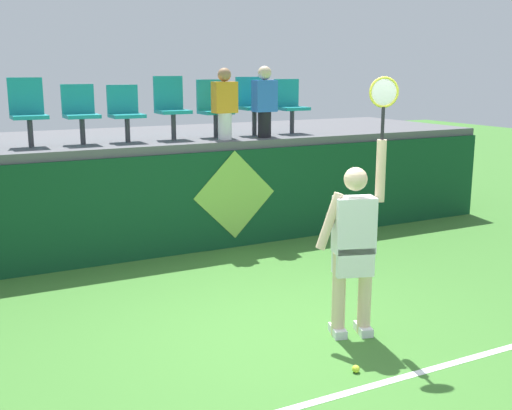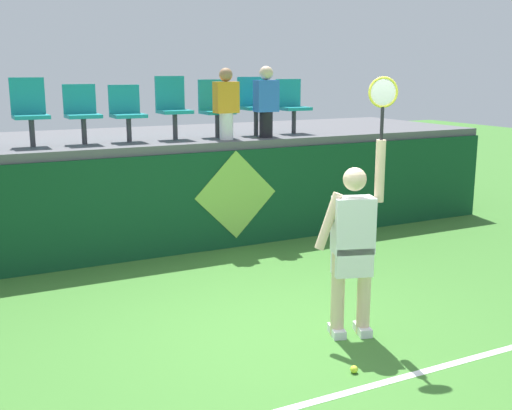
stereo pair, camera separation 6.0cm
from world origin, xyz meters
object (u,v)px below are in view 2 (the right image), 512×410
object	(u,v)px
stadium_chair_1	(30,109)
stadium_chair_6	(254,103)
tennis_ball	(354,369)
stadium_chair_7	(292,103)
spectator_1	(266,100)
tennis_player	(353,243)
stadium_chair_2	(82,111)
stadium_chair_5	(215,106)
spectator_0	(226,103)
stadium_chair_4	(173,105)
stadium_chair_3	(127,110)

from	to	relation	value
stadium_chair_1	stadium_chair_6	xyz separation A→B (m)	(3.29, -0.00, 0.01)
stadium_chair_6	tennis_ball	bearing A→B (deg)	-106.78
stadium_chair_7	spectator_1	xyz separation A→B (m)	(-0.67, -0.41, 0.08)
tennis_player	spectator_1	world-z (taller)	spectator_1
stadium_chair_2	stadium_chair_7	bearing A→B (deg)	0.06
tennis_player	spectator_1	distance (m)	3.95
stadium_chair_5	spectator_0	world-z (taller)	spectator_0
stadium_chair_7	stadium_chair_4	bearing A→B (deg)	179.86
stadium_chair_1	stadium_chair_5	xyz separation A→B (m)	(2.64, -0.00, -0.03)
tennis_ball	stadium_chair_6	xyz separation A→B (m)	(1.43, 4.74, 1.99)
stadium_chair_3	stadium_chair_2	bearing A→B (deg)	-179.95
stadium_chair_2	stadium_chair_4	distance (m)	1.30
stadium_chair_2	spectator_1	distance (m)	2.65
spectator_0	tennis_player	bearing A→B (deg)	-95.34
stadium_chair_7	spectator_0	world-z (taller)	spectator_0
spectator_0	stadium_chair_7	bearing A→B (deg)	16.87
tennis_player	stadium_chair_1	bearing A→B (deg)	119.48
stadium_chair_3	stadium_chair_7	xyz separation A→B (m)	(2.67, 0.00, 0.04)
stadium_chair_5	spectator_1	distance (m)	0.77
stadium_chair_4	stadium_chair_5	distance (m)	0.67
tennis_ball	stadium_chair_2	distance (m)	5.25
tennis_player	stadium_chair_7	distance (m)	4.52
stadium_chair_4	stadium_chair_5	xyz separation A→B (m)	(0.67, -0.00, -0.03)
stadium_chair_1	spectator_0	size ratio (longest dim) A/B	0.88
tennis_player	stadium_chair_6	size ratio (longest dim) A/B	2.78
stadium_chair_4	stadium_chair_5	world-z (taller)	stadium_chair_4
tennis_ball	stadium_chair_5	distance (m)	5.19
stadium_chair_7	stadium_chair_1	bearing A→B (deg)	179.93
tennis_player	stadium_chair_2	bearing A→B (deg)	111.85
tennis_ball	stadium_chair_6	world-z (taller)	stadium_chair_6
stadium_chair_3	stadium_chair_6	size ratio (longest dim) A/B	0.89
stadium_chair_1	spectator_0	world-z (taller)	spectator_0
tennis_player	spectator_0	world-z (taller)	spectator_0
stadium_chair_3	tennis_ball	bearing A→B (deg)	-83.17
spectator_0	stadium_chair_2	bearing A→B (deg)	168.61
tennis_ball	spectator_0	distance (m)	4.85
tennis_player	spectator_0	size ratio (longest dim) A/B	2.41
spectator_1	stadium_chair_6	bearing A→B (deg)	90.00
stadium_chair_3	stadium_chair_5	distance (m)	1.35
stadium_chair_5	stadium_chair_6	bearing A→B (deg)	-0.19
stadium_chair_3	stadium_chair_6	world-z (taller)	stadium_chair_6
tennis_ball	stadium_chair_4	bearing A→B (deg)	88.62
spectator_1	stadium_chair_2	bearing A→B (deg)	171.22
stadium_chair_5	spectator_0	size ratio (longest dim) A/B	0.83
spectator_0	stadium_chair_5	bearing A→B (deg)	90.00
stadium_chair_4	stadium_chair_7	xyz separation A→B (m)	(1.99, -0.00, -0.02)
stadium_chair_4	stadium_chair_7	world-z (taller)	stadium_chair_4
tennis_player	stadium_chair_3	size ratio (longest dim) A/B	3.12
stadium_chair_6	spectator_0	distance (m)	0.76
stadium_chair_3	stadium_chair_7	bearing A→B (deg)	0.07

